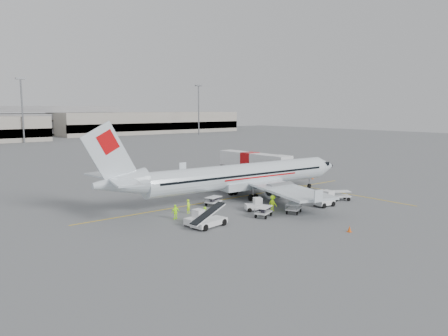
{
  "coord_description": "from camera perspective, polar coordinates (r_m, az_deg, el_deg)",
  "views": [
    {
      "loc": [
        -37.04,
        -43.32,
        11.79
      ],
      "look_at": [
        0.0,
        2.0,
        3.8
      ],
      "focal_mm": 35.0,
      "sensor_mm": 36.0,
      "label": 1
    }
  ],
  "objects": [
    {
      "name": "cart_loaded_b",
      "position": [
        48.13,
        5.18,
        -5.72
      ],
      "size": [
        2.6,
        2.13,
        1.17
      ],
      "primitive_type": null,
      "rotation": [
        0.0,
        0.0,
        0.41
      ],
      "color": "silver",
      "rests_on": "ground"
    },
    {
      "name": "mast_center",
      "position": [
        166.71,
        -24.84,
        6.79
      ],
      "size": [
        3.2,
        1.2,
        22.0
      ],
      "primitive_type": null,
      "color": "slate",
      "rests_on": "ground"
    },
    {
      "name": "belt_loader",
      "position": [
        43.87,
        -1.94,
        -5.95
      ],
      "size": [
        5.35,
        2.74,
        2.76
      ],
      "primitive_type": null,
      "rotation": [
        0.0,
        0.0,
        0.17
      ],
      "color": "silver",
      "rests_on": "ground"
    },
    {
      "name": "crew_c",
      "position": [
        51.13,
        6.41,
        -4.57
      ],
      "size": [
        0.72,
        1.2,
        1.81
      ],
      "primitive_type": "imported",
      "rotation": [
        0.0,
        0.0,
        1.53
      ],
      "color": "#B7FF12",
      "rests_on": "ground"
    },
    {
      "name": "ground",
      "position": [
        58.2,
        1.25,
        -3.92
      ],
      "size": [
        360.0,
        360.0,
        0.0
      ],
      "primitive_type": "plane",
      "color": "#56595B"
    },
    {
      "name": "tug_mid",
      "position": [
        50.89,
        3.93,
        -4.76
      ],
      "size": [
        2.26,
        1.89,
        1.52
      ],
      "primitive_type": null,
      "rotation": [
        0.0,
        0.0,
        -0.47
      ],
      "color": "silver",
      "rests_on": "ground"
    },
    {
      "name": "tug_fore",
      "position": [
        54.43,
        12.98,
        -3.92
      ],
      "size": [
        2.5,
        1.51,
        1.88
      ],
      "primitive_type": null,
      "rotation": [
        0.0,
        0.0,
        -0.05
      ],
      "color": "silver",
      "rests_on": "ground"
    },
    {
      "name": "stripe_lead",
      "position": [
        58.2,
        1.25,
        -3.91
      ],
      "size": [
        44.0,
        0.2,
        0.01
      ],
      "primitive_type": "cube",
      "color": "yellow",
      "rests_on": "ground"
    },
    {
      "name": "parking_garage",
      "position": [
        212.63,
        -22.41,
        5.9
      ],
      "size": [
        62.0,
        24.0,
        14.0
      ],
      "primitive_type": null,
      "color": "slate",
      "rests_on": "ground"
    },
    {
      "name": "crew_b",
      "position": [
        45.82,
        -2.47,
        -6.1
      ],
      "size": [
        0.96,
        1.0,
        1.62
      ],
      "primitive_type": "imported",
      "rotation": [
        0.0,
        0.0,
        -0.92
      ],
      "color": "#B7FF12",
      "rests_on": "ground"
    },
    {
      "name": "mast_east",
      "position": [
        199.3,
        -3.33,
        7.53
      ],
      "size": [
        3.2,
        1.2,
        22.0
      ],
      "primitive_type": null,
      "color": "slate",
      "rests_on": "ground"
    },
    {
      "name": "tug_aft",
      "position": [
        44.55,
        -3.8,
        -6.52
      ],
      "size": [
        2.18,
        1.38,
        1.6
      ],
      "primitive_type": null,
      "rotation": [
        0.0,
        0.0,
        0.1
      ],
      "color": "silver",
      "rests_on": "ground"
    },
    {
      "name": "stripe_cross",
      "position": [
        63.18,
        15.79,
        -3.27
      ],
      "size": [
        0.2,
        20.0,
        0.01
      ],
      "primitive_type": "cube",
      "color": "yellow",
      "rests_on": "ground"
    },
    {
      "name": "cart_empty_b",
      "position": [
        58.5,
        15.0,
        -3.5
      ],
      "size": [
        2.76,
        2.44,
        1.24
      ],
      "primitive_type": null,
      "rotation": [
        0.0,
        0.0,
        -0.56
      ],
      "color": "silver",
      "rests_on": "ground"
    },
    {
      "name": "cone_stbd",
      "position": [
        44.05,
        16.07,
        -7.63
      ],
      "size": [
        0.39,
        0.39,
        0.64
      ],
      "primitive_type": "cone",
      "color": "#E4540D",
      "rests_on": "ground"
    },
    {
      "name": "terminal_east",
      "position": [
        216.72,
        -9.69,
        5.87
      ],
      "size": [
        90.0,
        26.0,
        10.0
      ],
      "primitive_type": null,
      "color": "gray",
      "rests_on": "ground"
    },
    {
      "name": "crew_d",
      "position": [
        47.27,
        -6.35,
        -5.72
      ],
      "size": [
        0.95,
        0.44,
        1.59
      ],
      "primitive_type": "imported",
      "rotation": [
        0.0,
        0.0,
        3.08
      ],
      "color": "#B7FF12",
      "rests_on": "ground"
    },
    {
      "name": "cart_empty_a",
      "position": [
        50.28,
        9.1,
        -5.19
      ],
      "size": [
        2.64,
        2.24,
        1.19
      ],
      "primitive_type": null,
      "rotation": [
        0.0,
        0.0,
        0.47
      ],
      "color": "silver",
      "rests_on": "ground"
    },
    {
      "name": "aircraft",
      "position": [
        57.49,
        2.49,
        1.11
      ],
      "size": [
        39.19,
        31.75,
        10.25
      ],
      "primitive_type": null,
      "rotation": [
        0.0,
        0.0,
        -0.07
      ],
      "color": "silver",
      "rests_on": "ground"
    },
    {
      "name": "crew_a",
      "position": [
        49.75,
        -4.65,
        -5.02
      ],
      "size": [
        0.69,
        0.6,
        1.6
      ],
      "primitive_type": "imported",
      "rotation": [
        0.0,
        0.0,
        0.46
      ],
      "color": "#B7FF12",
      "rests_on": "ground"
    },
    {
      "name": "cone_nose",
      "position": [
        74.93,
        11.5,
        -1.21
      ],
      "size": [
        0.36,
        0.36,
        0.58
      ],
      "primitive_type": "cone",
      "color": "#E4540D",
      "rests_on": "ground"
    },
    {
      "name": "jet_bridge",
      "position": [
        73.31,
        3.41,
        0.29
      ],
      "size": [
        3.41,
        17.28,
        4.53
      ],
      "primitive_type": null,
      "rotation": [
        0.0,
        0.0,
        0.01
      ],
      "color": "silver",
      "rests_on": "ground"
    },
    {
      "name": "cart_loaded_a",
      "position": [
        53.51,
        -1.39,
        -4.35
      ],
      "size": [
        2.41,
        1.86,
        1.11
      ],
      "primitive_type": null,
      "rotation": [
        0.0,
        0.0,
        0.32
      ],
      "color": "silver",
      "rests_on": "ground"
    },
    {
      "name": "cone_port",
      "position": [
        74.77,
        -6.38,
        -1.11
      ],
      "size": [
        0.38,
        0.38,
        0.63
      ],
      "primitive_type": "cone",
      "color": "#E4540D",
      "rests_on": "ground"
    }
  ]
}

